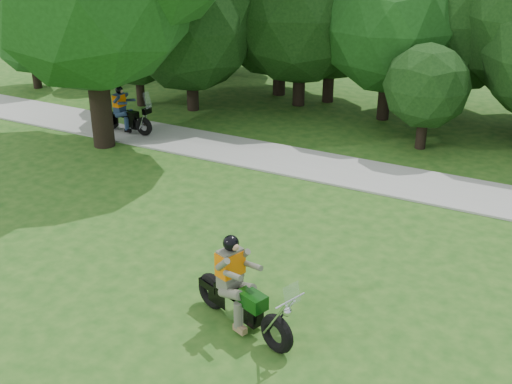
% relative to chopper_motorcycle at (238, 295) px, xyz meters
% --- Properties ---
extents(ground, '(100.00, 100.00, 0.00)m').
position_rel_chopper_motorcycle_xyz_m(ground, '(1.98, -0.08, -0.67)').
color(ground, '#1F5117').
rests_on(ground, ground).
extents(walkway, '(60.00, 2.20, 0.06)m').
position_rel_chopper_motorcycle_xyz_m(walkway, '(1.98, 7.92, -0.64)').
color(walkway, '#A4A49F').
rests_on(walkway, ground).
extents(chopper_motorcycle, '(2.49, 1.27, 1.82)m').
position_rel_chopper_motorcycle_xyz_m(chopper_motorcycle, '(0.00, 0.00, 0.00)').
color(chopper_motorcycle, black).
rests_on(chopper_motorcycle, ground).
extents(touring_motorcycle, '(2.06, 0.60, 1.57)m').
position_rel_chopper_motorcycle_xyz_m(touring_motorcycle, '(-8.69, 7.69, -0.04)').
color(touring_motorcycle, black).
rests_on(touring_motorcycle, walkway).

